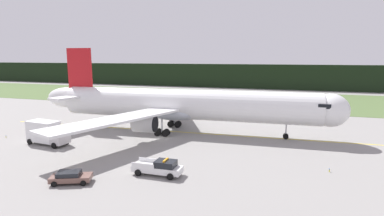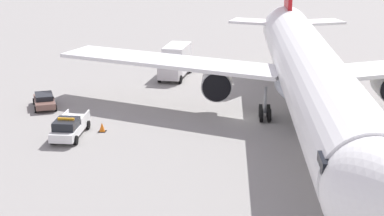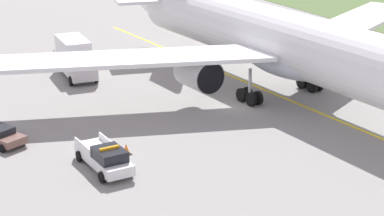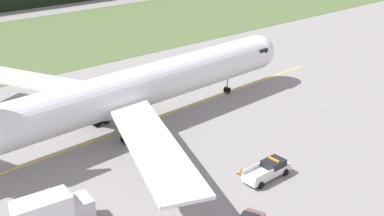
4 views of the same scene
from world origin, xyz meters
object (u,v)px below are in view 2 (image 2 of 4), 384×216
(airliner, at_px, (310,73))
(staff_car, at_px, (44,100))
(ops_pickup_truck, at_px, (69,127))
(catering_truck, at_px, (176,61))
(apron_cone, at_px, (102,127))

(airliner, height_order, staff_car, airliner)
(airliner, distance_m, staff_car, 25.33)
(ops_pickup_truck, distance_m, staff_car, 9.54)
(catering_truck, height_order, staff_car, catering_truck)
(ops_pickup_truck, bearing_deg, apron_cone, 126.52)
(airliner, xyz_separation_m, staff_car, (-3.99, -24.65, -4.26))
(apron_cone, bearing_deg, staff_car, -131.38)
(ops_pickup_truck, distance_m, catering_truck, 22.34)
(airliner, xyz_separation_m, apron_cone, (2.43, -17.36, -4.57))
(airliner, bearing_deg, ops_pickup_truck, -78.11)
(ops_pickup_truck, height_order, staff_car, ops_pickup_truck)
(catering_truck, bearing_deg, apron_cone, -10.47)
(ops_pickup_truck, bearing_deg, catering_truck, 164.50)
(airliner, bearing_deg, apron_cone, -82.02)
(apron_cone, bearing_deg, airliner, 97.98)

